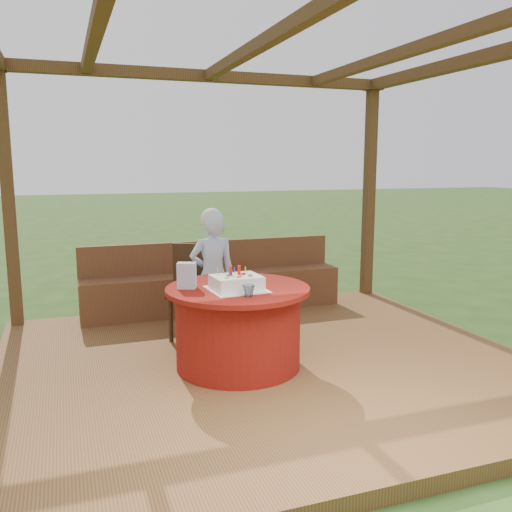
{
  "coord_description": "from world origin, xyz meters",
  "views": [
    {
      "loc": [
        -1.6,
        -4.24,
        1.82
      ],
      "look_at": [
        0.0,
        0.25,
        1.0
      ],
      "focal_mm": 38.0,
      "sensor_mm": 36.0,
      "label": 1
    }
  ],
  "objects_px": {
    "birthday_cake": "(237,283)",
    "chair": "(193,284)",
    "bench": "(214,288)",
    "drinking_glass": "(248,291)",
    "elderly_woman": "(213,272)",
    "gift_bag": "(187,276)",
    "table": "(238,326)"
  },
  "relations": [
    {
      "from": "chair",
      "to": "gift_bag",
      "type": "distance_m",
      "value": 0.99
    },
    {
      "from": "birthday_cake",
      "to": "elderly_woman",
      "type": "bearing_deg",
      "value": 86.56
    },
    {
      "from": "birthday_cake",
      "to": "gift_bag",
      "type": "height_order",
      "value": "gift_bag"
    },
    {
      "from": "gift_bag",
      "to": "elderly_woman",
      "type": "bearing_deg",
      "value": 82.44
    },
    {
      "from": "chair",
      "to": "elderly_woman",
      "type": "distance_m",
      "value": 0.25
    },
    {
      "from": "birthday_cake",
      "to": "chair",
      "type": "bearing_deg",
      "value": 95.5
    },
    {
      "from": "elderly_woman",
      "to": "birthday_cake",
      "type": "height_order",
      "value": "elderly_woman"
    },
    {
      "from": "bench",
      "to": "birthday_cake",
      "type": "height_order",
      "value": "birthday_cake"
    },
    {
      "from": "chair",
      "to": "gift_bag",
      "type": "height_order",
      "value": "same"
    },
    {
      "from": "elderly_woman",
      "to": "gift_bag",
      "type": "distance_m",
      "value": 0.9
    },
    {
      "from": "bench",
      "to": "drinking_glass",
      "type": "relative_size",
      "value": 31.53
    },
    {
      "from": "gift_bag",
      "to": "drinking_glass",
      "type": "relative_size",
      "value": 2.23
    },
    {
      "from": "elderly_woman",
      "to": "drinking_glass",
      "type": "xyz_separation_m",
      "value": [
        -0.04,
        -1.21,
        0.09
      ]
    },
    {
      "from": "table",
      "to": "gift_bag",
      "type": "height_order",
      "value": "gift_bag"
    },
    {
      "from": "gift_bag",
      "to": "table",
      "type": "bearing_deg",
      "value": 8.05
    },
    {
      "from": "table",
      "to": "birthday_cake",
      "type": "distance_m",
      "value": 0.41
    },
    {
      "from": "bench",
      "to": "drinking_glass",
      "type": "height_order",
      "value": "bench"
    },
    {
      "from": "chair",
      "to": "drinking_glass",
      "type": "xyz_separation_m",
      "value": [
        0.12,
        -1.34,
        0.23
      ]
    },
    {
      "from": "bench",
      "to": "gift_bag",
      "type": "relative_size",
      "value": 14.11
    },
    {
      "from": "bench",
      "to": "chair",
      "type": "height_order",
      "value": "chair"
    },
    {
      "from": "table",
      "to": "elderly_woman",
      "type": "bearing_deg",
      "value": 88.81
    },
    {
      "from": "birthday_cake",
      "to": "drinking_glass",
      "type": "bearing_deg",
      "value": -85.55
    },
    {
      "from": "elderly_woman",
      "to": "chair",
      "type": "bearing_deg",
      "value": 141.49
    },
    {
      "from": "birthday_cake",
      "to": "gift_bag",
      "type": "relative_size",
      "value": 2.19
    },
    {
      "from": "bench",
      "to": "elderly_woman",
      "type": "height_order",
      "value": "elderly_woman"
    },
    {
      "from": "chair",
      "to": "bench",
      "type": "bearing_deg",
      "value": 61.95
    },
    {
      "from": "birthday_cake",
      "to": "drinking_glass",
      "type": "relative_size",
      "value": 4.89
    },
    {
      "from": "elderly_woman",
      "to": "gift_bag",
      "type": "relative_size",
      "value": 5.99
    },
    {
      "from": "bench",
      "to": "gift_bag",
      "type": "height_order",
      "value": "gift_bag"
    },
    {
      "from": "bench",
      "to": "table",
      "type": "relative_size",
      "value": 2.51
    },
    {
      "from": "elderly_woman",
      "to": "bench",
      "type": "bearing_deg",
      "value": 74.37
    },
    {
      "from": "chair",
      "to": "table",
      "type": "bearing_deg",
      "value": -81.77
    }
  ]
}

